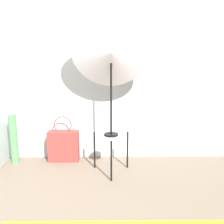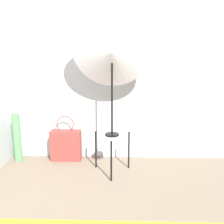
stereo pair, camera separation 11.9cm
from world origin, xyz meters
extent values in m
cube|color=#B7BCC1|center=(0.00, 2.25, 1.30)|extent=(8.00, 0.05, 2.60)
cylinder|color=black|center=(0.03, 1.53, 0.23)|extent=(0.02, 0.02, 0.46)
cylinder|color=black|center=(-0.17, 1.87, 0.23)|extent=(0.02, 0.02, 0.46)
cylinder|color=black|center=(0.23, 1.87, 0.23)|extent=(0.02, 0.02, 0.46)
cylinder|color=black|center=(0.03, 1.76, 0.46)|extent=(0.16, 0.16, 0.02)
cylinder|color=black|center=(0.03, 1.76, 0.94)|extent=(0.02, 0.02, 0.95)
cone|color=silver|center=(0.03, 1.76, 1.41)|extent=(0.93, 0.46, 0.95)
cube|color=brown|center=(-0.58, 2.11, 0.20)|extent=(0.39, 0.16, 0.39)
torus|color=brown|center=(-0.58, 2.11, 0.48)|extent=(0.23, 0.01, 0.23)
cylinder|color=#56995B|center=(-1.21, 2.05, 0.32)|extent=(0.10, 0.10, 0.63)
camera|label=1|loc=(0.01, -1.14, 1.36)|focal=42.00mm
camera|label=2|loc=(0.13, -1.14, 1.36)|focal=42.00mm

